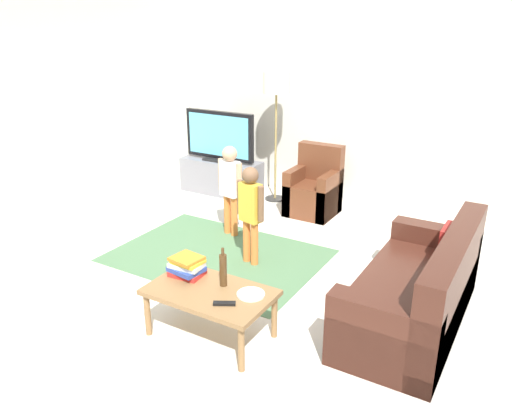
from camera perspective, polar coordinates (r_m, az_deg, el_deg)
ground at (r=5.02m, az=-3.54°, el=-9.04°), size 7.80×7.80×0.00m
wall_back at (r=7.14m, az=10.08°, el=11.10°), size 6.00×0.12×2.70m
wall_left at (r=6.66m, az=-25.99°, el=8.73°), size 0.12×6.00×2.70m
area_rug at (r=5.62m, az=-4.28°, el=-5.62°), size 2.20×1.60×0.01m
tv_stand at (r=7.51m, az=-3.89°, el=3.15°), size 1.20×0.44×0.50m
tv at (r=7.34m, az=-4.10°, el=7.62°), size 1.10×0.28×0.71m
couch at (r=4.52m, az=17.96°, el=-9.49°), size 0.80×1.80×0.86m
armchair at (r=6.76m, az=6.56°, el=1.55°), size 0.60×0.60×0.90m
floor_lamp at (r=6.94m, az=2.29°, el=12.75°), size 0.36×0.36×1.78m
child_near_tv at (r=5.93m, az=-2.90°, el=2.53°), size 0.36×0.17×1.08m
child_center at (r=5.21m, az=-0.63°, el=-0.19°), size 0.35×0.17×1.05m
coffee_table at (r=4.15m, az=-5.15°, el=-10.02°), size 1.00×0.60×0.42m
book_stack at (r=4.32m, az=-7.71°, el=-6.81°), size 0.29×0.25×0.17m
bottle at (r=4.11m, az=-3.68°, el=-7.21°), size 0.06×0.06×0.33m
tv_remote at (r=3.92m, az=-3.55°, el=-10.90°), size 0.17×0.13×0.02m
plate at (r=4.03m, az=-0.57°, el=-9.93°), size 0.22×0.22×0.02m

